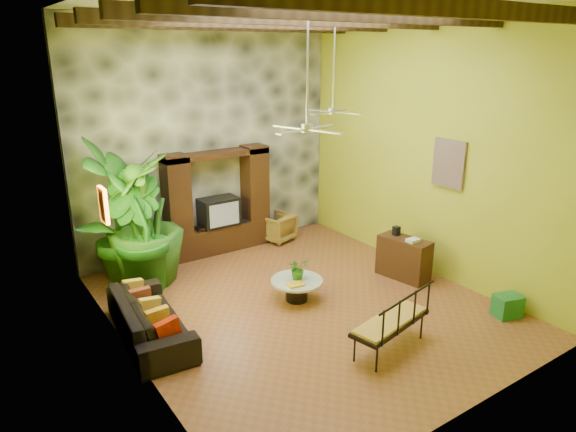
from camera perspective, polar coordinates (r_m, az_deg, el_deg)
ground at (r=9.31m, az=1.41°, el=-9.73°), size 7.00×7.00×0.00m
ceiling at (r=8.27m, az=1.70°, el=22.64°), size 6.00×7.00×0.02m
back_wall at (r=11.41m, az=-8.90°, el=8.55°), size 6.00×0.02×5.00m
left_wall at (r=7.16m, az=-18.34°, el=2.27°), size 0.02×7.00×5.00m
right_wall at (r=10.45m, az=15.12°, el=7.30°), size 0.02×7.00×5.00m
stone_accent_wall at (r=11.36m, az=-8.77°, el=8.52°), size 5.98×0.10×4.98m
ceiling_beams at (r=8.25m, az=1.68°, el=21.12°), size 5.95×5.36×0.22m
entertainment_center at (r=11.44m, az=-7.75°, el=0.73°), size 2.40×0.55×2.30m
ceiling_fan_front at (r=7.86m, az=2.13°, el=11.20°), size 1.28×1.28×1.86m
ceiling_fan_back at (r=10.21m, az=5.02°, el=12.72°), size 1.28×1.28×1.86m
wall_art_mask at (r=8.21m, az=-19.82°, el=1.15°), size 0.06×0.32×0.55m
wall_art_painting at (r=10.09m, az=17.44°, el=5.56°), size 0.06×0.70×0.90m
sofa at (r=8.46m, az=-15.10°, el=-10.88°), size 1.11×2.36×0.67m
wicker_armchair at (r=12.14m, az=-1.22°, el=-1.27°), size 0.87×0.89×0.65m
tall_plant_a at (r=10.21m, az=-18.65°, el=0.47°), size 1.72×1.80×2.84m
tall_plant_b at (r=9.82m, az=-16.38°, el=-1.88°), size 1.44×1.54×2.23m
tall_plant_c at (r=10.07m, az=-15.70°, el=-0.33°), size 1.79×1.79×2.56m
coffee_table at (r=9.33m, az=0.98°, el=-7.89°), size 0.94×0.94×0.40m
centerpiece_plant at (r=9.23m, az=1.11°, el=-5.84°), size 0.37×0.32×0.40m
yellow_tray at (r=9.05m, az=0.82°, el=-7.62°), size 0.31×0.25×0.03m
iron_bench at (r=7.86m, az=11.74°, el=-11.20°), size 1.51×0.82×0.57m
side_console at (r=10.41m, az=12.74°, el=-4.59°), size 0.63×1.09×0.82m
green_bin at (r=9.59m, az=23.20°, el=-9.15°), size 0.51×0.43×0.38m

